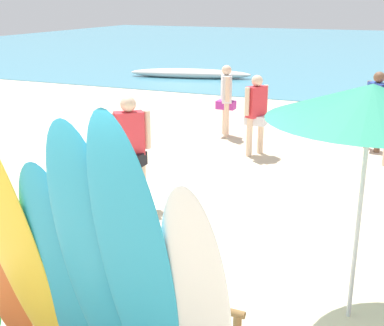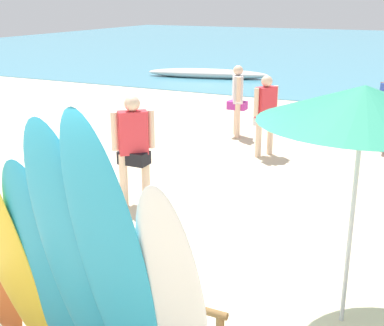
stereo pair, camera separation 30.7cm
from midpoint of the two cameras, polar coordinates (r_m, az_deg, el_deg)
ground at (r=17.76m, az=14.15°, el=7.31°), size 60.00×60.00×0.00m
ocean_water at (r=36.09m, az=19.02°, el=12.02°), size 60.00×40.00×0.02m
surfboard_rack at (r=4.89m, az=-13.62°, el=-13.58°), size 3.00×0.07×0.73m
surfboard_yellow_3 at (r=4.28m, az=-21.40°, el=-8.04°), size 0.49×0.83×2.61m
surfboard_teal_4 at (r=4.24m, az=-16.05°, el=-12.00°), size 0.59×0.61×2.04m
surfboard_teal_5 at (r=3.89m, az=-12.60°, el=-11.46°), size 0.63×0.80×2.42m
surfboard_teal_6 at (r=3.64m, az=-8.47°, el=-12.47°), size 0.55×0.78×2.52m
surfboard_white_7 at (r=3.68m, az=-1.83°, el=-16.12°), size 0.50×0.65×2.06m
beachgoer_strolling at (r=10.44m, az=6.30°, el=5.92°), size 0.43×0.56×1.64m
beachgoer_photographing at (r=11.90m, az=3.07°, el=7.48°), size 0.43×0.57×1.65m
beachgoer_by_water at (r=7.78m, az=-8.08°, el=2.08°), size 0.53×0.45×1.72m
beachgoer_near_rack at (r=11.30m, az=19.06°, el=6.03°), size 0.46×0.49×1.67m
beach_umbrella at (r=4.80m, az=17.59°, el=6.41°), size 1.88×1.88×2.37m
distant_boat at (r=21.06m, az=-0.67°, el=9.91°), size 5.03×1.89×0.40m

